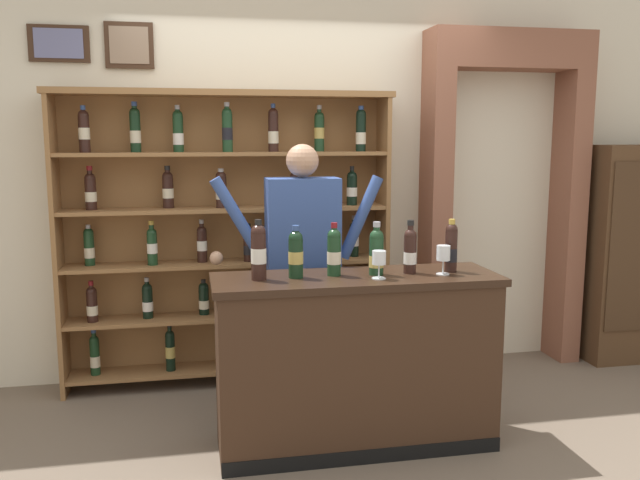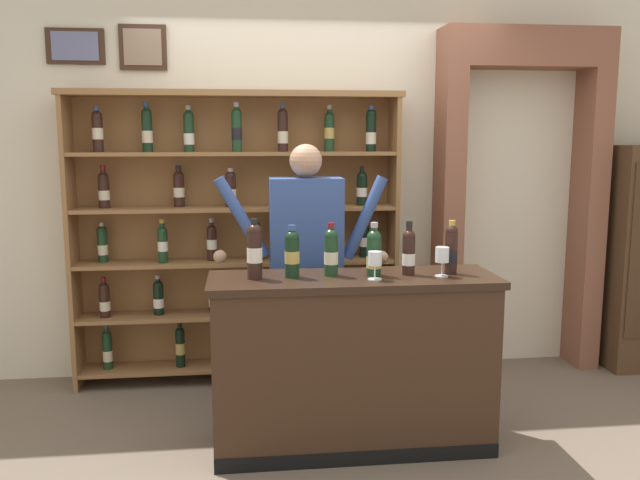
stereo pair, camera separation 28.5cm
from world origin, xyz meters
TOP-DOWN VIEW (x-y plane):
  - ground_plane at (0.00, 0.00)m, footprint 14.00×14.00m
  - back_wall at (-0.00, 1.36)m, footprint 12.00×0.19m
  - wine_shelf at (-0.54, 1.14)m, footprint 2.26×0.30m
  - archway_doorway at (1.49, 1.23)m, footprint 1.21×0.45m
  - tasting_counter at (0.09, -0.00)m, footprint 1.55×0.50m
  - shopkeeper at (-0.12, 0.53)m, footprint 1.07×0.22m
  - tasting_bottle_bianco at (-0.44, 0.00)m, footprint 0.08×0.08m
  - tasting_bottle_brunello at (-0.24, 0.01)m, footprint 0.08×0.08m
  - tasting_bottle_riserva at (-0.03, 0.03)m, footprint 0.08×0.08m
  - tasting_bottle_super_tuscan at (0.20, 0.01)m, footprint 0.08×0.08m
  - tasting_bottle_vin_santo at (0.39, 0.01)m, footprint 0.07×0.07m
  - tasting_bottle_chianti at (0.63, 0.01)m, footprint 0.07×0.07m
  - wine_glass_right at (0.18, -0.10)m, footprint 0.07×0.07m
  - wine_glass_spare at (0.56, -0.06)m, footprint 0.07×0.07m

SIDE VIEW (x-z plane):
  - ground_plane at x=0.00m, z-range -0.02..0.00m
  - tasting_counter at x=0.09m, z-range 0.00..0.96m
  - shopkeeper at x=-0.12m, z-range 0.19..1.85m
  - wine_glass_right at x=0.18m, z-range 0.99..1.14m
  - wine_glass_spare at x=0.56m, z-range 0.99..1.15m
  - wine_shelf at x=-0.54m, z-range 0.07..2.07m
  - tasting_bottle_super_tuscan at x=0.20m, z-range 0.94..1.23m
  - tasting_bottle_vin_santo at x=0.39m, z-range 0.94..1.24m
  - tasting_bottle_riserva at x=-0.03m, z-range 0.95..1.24m
  - tasting_bottle_brunello at x=-0.24m, z-range 0.96..1.24m
  - tasting_bottle_chianti at x=0.63m, z-range 0.95..1.25m
  - tasting_bottle_bianco at x=-0.44m, z-range 0.96..1.27m
  - archway_doorway at x=1.49m, z-range 0.15..2.59m
  - back_wall at x=0.00m, z-range 0.00..3.47m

